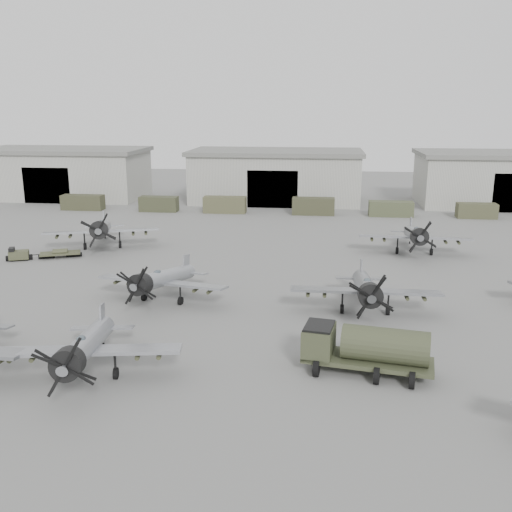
{
  "coord_description": "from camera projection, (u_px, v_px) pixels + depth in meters",
  "views": [
    {
      "loc": [
        7.83,
        -35.41,
        16.02
      ],
      "look_at": [
        1.97,
        15.28,
        2.5
      ],
      "focal_mm": 40.0,
      "sensor_mm": 36.0,
      "label": 1
    }
  ],
  "objects": [
    {
      "name": "hangar_left",
      "position": [
        64.0,
        173.0,
        101.57
      ],
      "size": [
        29.0,
        14.8,
        8.7
      ],
      "color": "#B1B0A5",
      "rests_on": "ground"
    },
    {
      "name": "aircraft_far_0",
      "position": [
        101.0,
        229.0,
        65.03
      ],
      "size": [
        12.98,
        11.69,
        5.21
      ],
      "rotation": [
        0.0,
        0.0,
        0.32
      ],
      "color": "gray",
      "rests_on": "ground"
    },
    {
      "name": "aircraft_mid_2",
      "position": [
        366.0,
        288.0,
        44.55
      ],
      "size": [
        11.79,
        10.61,
        4.75
      ],
      "rotation": [
        0.0,
        0.0,
        0.01
      ],
      "color": "gray",
      "rests_on": "ground"
    },
    {
      "name": "aircraft_mid_1",
      "position": [
        161.0,
        280.0,
        47.19
      ],
      "size": [
        11.33,
        10.19,
        4.5
      ],
      "rotation": [
        0.0,
        0.0,
        -0.2
      ],
      "color": "#999CA1",
      "rests_on": "ground"
    },
    {
      "name": "support_truck_5",
      "position": [
        391.0,
        209.0,
        84.68
      ],
      "size": [
        6.47,
        2.2,
        2.23
      ],
      "primitive_type": "cube",
      "color": "#43482F",
      "rests_on": "ground"
    },
    {
      "name": "aircraft_near_1",
      "position": [
        84.0,
        348.0,
        33.8
      ],
      "size": [
        11.59,
        10.43,
        4.6
      ],
      "rotation": [
        0.0,
        0.0,
        0.16
      ],
      "color": "#999BA1",
      "rests_on": "ground"
    },
    {
      "name": "ground",
      "position": [
        202.0,
        347.0,
        38.97
      ],
      "size": [
        220.0,
        220.0,
        0.0
      ],
      "primitive_type": "plane",
      "color": "#61615E",
      "rests_on": "ground"
    },
    {
      "name": "support_truck_3",
      "position": [
        225.0,
        205.0,
        87.43
      ],
      "size": [
        6.5,
        2.2,
        2.49
      ],
      "primitive_type": "cube",
      "color": "#4A4A30",
      "rests_on": "ground"
    },
    {
      "name": "support_truck_6",
      "position": [
        477.0,
        211.0,
        83.32
      ],
      "size": [
        5.63,
        2.2,
        2.17
      ],
      "primitive_type": "cube",
      "color": "#42432B",
      "rests_on": "ground"
    },
    {
      "name": "tug_trailer",
      "position": [
        35.0,
        254.0,
        61.09
      ],
      "size": [
        7.25,
        3.98,
        1.46
      ],
      "rotation": [
        0.0,
        0.0,
        0.38
      ],
      "color": "#41442C",
      "rests_on": "ground"
    },
    {
      "name": "hangar_center",
      "position": [
        276.0,
        176.0,
        97.35
      ],
      "size": [
        29.0,
        14.8,
        8.7
      ],
      "color": "#B1B0A5",
      "rests_on": "ground"
    },
    {
      "name": "support_truck_4",
      "position": [
        313.0,
        206.0,
        85.92
      ],
      "size": [
        6.34,
        2.2,
        2.56
      ],
      "primitive_type": "cube",
      "color": "#393A26",
      "rests_on": "ground"
    },
    {
      "name": "fuel_tanker",
      "position": [
        366.0,
        346.0,
        34.83
      ],
      "size": [
        8.21,
        3.86,
        3.04
      ],
      "rotation": [
        0.0,
        0.0,
        -0.17
      ],
      "color": "#3A3F29",
      "rests_on": "ground"
    },
    {
      "name": "support_truck_1",
      "position": [
        83.0,
        202.0,
        89.97
      ],
      "size": [
        6.56,
        2.2,
        2.34
      ],
      "primitive_type": "cube",
      "color": "#393A26",
      "rests_on": "ground"
    },
    {
      "name": "support_truck_2",
      "position": [
        159.0,
        204.0,
        88.6
      ],
      "size": [
        5.92,
        2.2,
        2.32
      ],
      "primitive_type": "cube",
      "color": "#383B26",
      "rests_on": "ground"
    },
    {
      "name": "aircraft_far_1",
      "position": [
        415.0,
        235.0,
        62.56
      ],
      "size": [
        12.22,
        11.0,
        4.89
      ],
      "rotation": [
        0.0,
        0.0,
        -0.05
      ],
      "color": "gray",
      "rests_on": "ground"
    },
    {
      "name": "hangar_right",
      "position": [
        507.0,
        179.0,
        93.13
      ],
      "size": [
        29.0,
        14.8,
        8.7
      ],
      "color": "#B1B0A5",
      "rests_on": "ground"
    }
  ]
}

